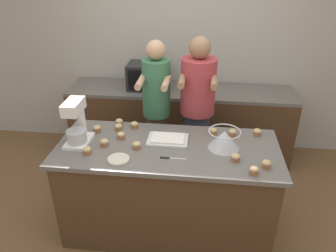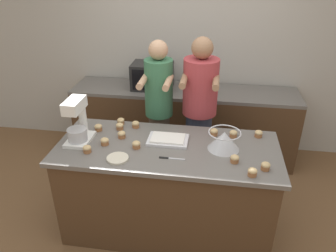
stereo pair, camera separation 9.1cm
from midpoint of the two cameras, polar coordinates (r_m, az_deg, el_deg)
The scene contains 26 objects.
ground_plane at distance 3.43m, azimuth 0.68°, elevation -16.92°, with size 16.00×16.00×0.00m, color brown.
back_wall at distance 4.29m, azimuth 4.14°, elevation 13.36°, with size 10.00×0.06×2.70m.
island_counter at distance 3.12m, azimuth 0.73°, elevation -10.84°, with size 1.94×0.84×0.93m.
back_counter at distance 4.28m, azimuth 3.32°, elevation 0.57°, with size 2.80×0.60×0.92m.
person_left at distance 3.50m, azimuth -0.83°, elevation 2.19°, with size 0.31×0.49×1.68m.
person_right at distance 3.46m, azimuth 6.18°, elevation 1.81°, with size 0.37×0.52×1.73m.
stand_mixer at distance 2.95m, azimuth -14.61°, elevation 0.45°, with size 0.20×0.30×0.41m.
mixing_bowl at distance 2.83m, azimuth 10.65°, elevation -2.39°, with size 0.28×0.28×0.16m.
baking_tray at distance 2.92m, azimuth 0.87°, elevation -2.36°, with size 0.36×0.24×0.04m.
microwave_oven at distance 4.08m, azimuth -2.10°, elevation 8.70°, with size 0.50×0.35×0.32m.
small_plate at distance 2.71m, azimuth -7.81°, elevation -5.61°, with size 0.18×0.18×0.02m.
knife at distance 2.69m, azimuth 1.33°, elevation -5.66°, with size 0.22×0.02×0.01m.
cupcake_0 at distance 2.67m, azimuth 17.57°, elevation -6.68°, with size 0.07×0.07×0.07m.
cupcake_1 at distance 3.15m, azimuth -11.23°, elevation -0.25°, with size 0.07×0.07×0.07m.
cupcake_2 at distance 3.23m, azimuth -7.43°, elevation 0.82°, with size 0.07×0.07×0.07m.
cupcake_3 at distance 3.16m, azimuth -4.84°, elevation 0.29°, with size 0.07×0.07×0.07m.
cupcake_4 at distance 3.05m, azimuth 8.87°, elevation -1.04°, with size 0.07×0.07×0.07m.
cupcake_5 at distance 2.91m, azimuth -10.09°, elevation -2.65°, with size 0.07×0.07×0.07m.
cupcake_6 at distance 3.14m, azimuth -7.59°, elevation -0.03°, with size 0.07×0.07×0.07m.
cupcake_7 at distance 2.83m, azimuth -4.63°, elevation -3.26°, with size 0.07×0.07×0.07m.
cupcake_8 at distance 2.58m, azimuth 15.48°, elevation -7.74°, with size 0.07×0.07×0.07m.
cupcake_9 at distance 3.11m, azimuth 16.30°, elevation -1.29°, with size 0.07×0.07×0.07m.
cupcake_10 at distance 2.99m, azimuth -7.21°, elevation -1.49°, with size 0.07×0.07×0.07m.
cupcake_11 at distance 3.05m, azimuth 12.16°, elevation -1.33°, with size 0.07×0.07×0.07m.
cupcake_12 at distance 2.70m, azimuth 12.49°, elevation -5.60°, with size 0.07×0.07×0.07m.
cupcake_13 at distance 2.83m, azimuth -13.03°, elevation -3.92°, with size 0.07×0.07×0.07m.
Camera 2 is at (0.38, -2.41, 2.41)m, focal length 35.00 mm.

